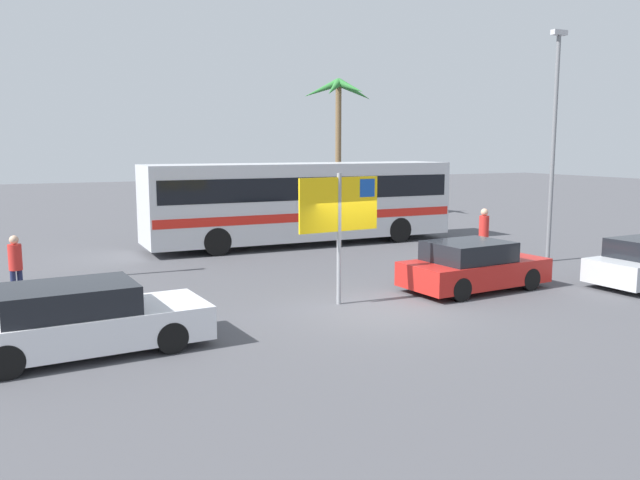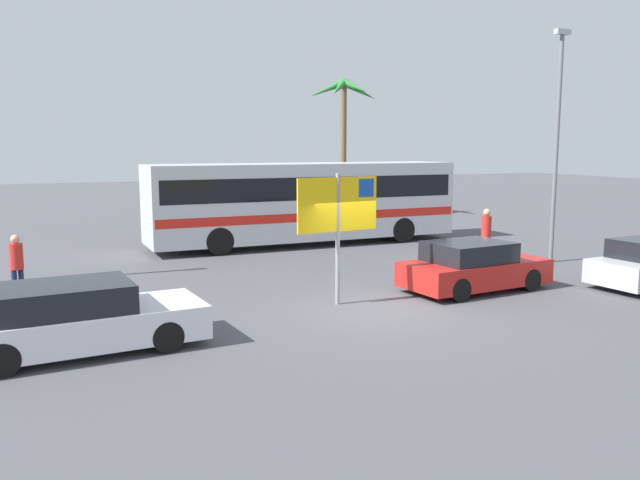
{
  "view_description": "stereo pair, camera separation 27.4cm",
  "coord_description": "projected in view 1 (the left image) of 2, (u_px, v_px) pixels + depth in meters",
  "views": [
    {
      "loc": [
        -7.57,
        -12.77,
        3.83
      ],
      "look_at": [
        -0.18,
        2.89,
        1.3
      ],
      "focal_mm": 36.1,
      "sensor_mm": 36.0,
      "label": 1
    },
    {
      "loc": [
        -7.32,
        -12.88,
        3.83
      ],
      "look_at": [
        -0.18,
        2.89,
        1.3
      ],
      "focal_mm": 36.1,
      "sensor_mm": 36.0,
      "label": 2
    }
  ],
  "objects": [
    {
      "name": "ground",
      "position": [
        379.0,
        310.0,
        15.18
      ],
      "size": [
        120.0,
        120.0,
        0.0
      ],
      "primitive_type": "plane",
      "color": "#4C4C51"
    },
    {
      "name": "bus_front_coach",
      "position": [
        301.0,
        199.0,
        25.09
      ],
      "size": [
        12.16,
        2.59,
        3.17
      ],
      "color": "silver",
      "rests_on": "ground"
    },
    {
      "name": "ferry_sign",
      "position": [
        341.0,
        209.0,
        15.43
      ],
      "size": [
        2.19,
        0.29,
        3.2
      ],
      "rotation": [
        0.0,
        0.0,
        0.1
      ],
      "color": "gray",
      "rests_on": "ground"
    },
    {
      "name": "car_white",
      "position": [
        81.0,
        320.0,
        11.92
      ],
      "size": [
        4.62,
        2.12,
        1.32
      ],
      "rotation": [
        0.0,
        0.0,
        0.07
      ],
      "color": "silver",
      "rests_on": "ground"
    },
    {
      "name": "car_red",
      "position": [
        473.0,
        267.0,
        17.23
      ],
      "size": [
        4.13,
        2.14,
        1.32
      ],
      "rotation": [
        0.0,
        0.0,
        0.09
      ],
      "color": "red",
      "rests_on": "ground"
    },
    {
      "name": "pedestrian_crossing_lot",
      "position": [
        15.0,
        263.0,
        15.8
      ],
      "size": [
        0.32,
        0.32,
        1.67
      ],
      "rotation": [
        0.0,
        0.0,
        5.26
      ],
      "color": "#1E2347",
      "rests_on": "ground"
    },
    {
      "name": "pedestrian_by_bus",
      "position": [
        484.0,
        231.0,
        21.03
      ],
      "size": [
        0.32,
        0.32,
        1.82
      ],
      "rotation": [
        0.0,
        0.0,
        1.08
      ],
      "color": "#4C4C51",
      "rests_on": "ground"
    },
    {
      "name": "lamp_post_right_side",
      "position": [
        554.0,
        138.0,
        21.01
      ],
      "size": [
        0.56,
        0.2,
        7.51
      ],
      "color": "slate",
      "rests_on": "ground"
    },
    {
      "name": "palm_tree_seaside",
      "position": [
        339.0,
        107.0,
        34.32
      ],
      "size": [
        3.69,
        3.74,
        7.41
      ],
      "color": "brown",
      "rests_on": "ground"
    }
  ]
}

